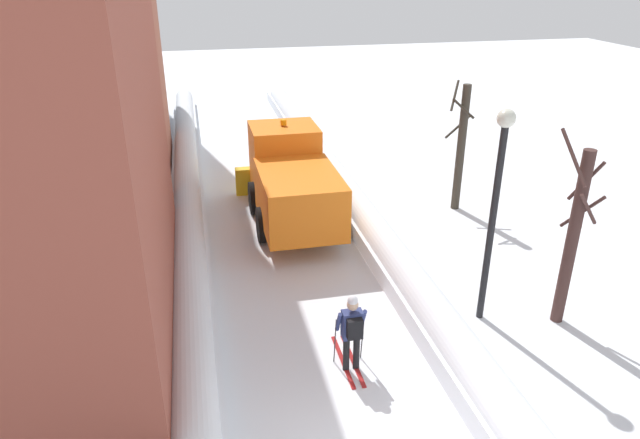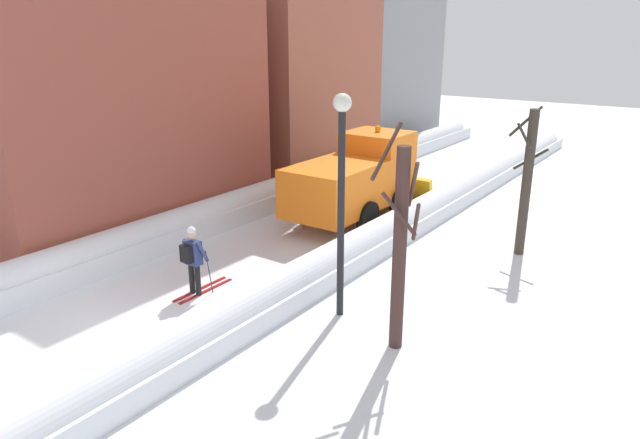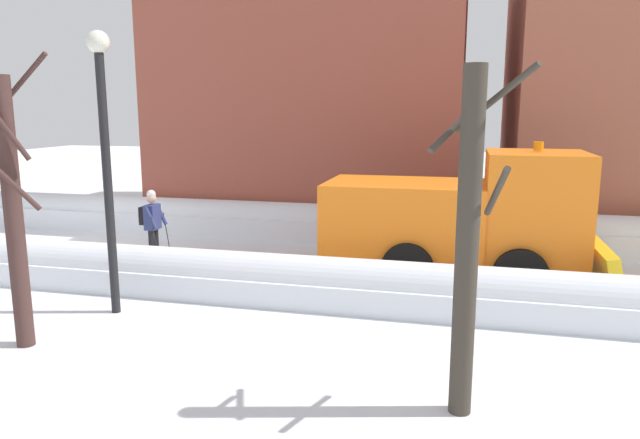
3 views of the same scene
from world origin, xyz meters
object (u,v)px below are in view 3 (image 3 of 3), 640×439
object	(u,v)px
skier	(152,222)
street_lamp	(105,139)
traffic_light_pole	(277,135)
bare_tree_mid	(468,241)
plow_truck	(466,217)
bare_tree_near	(13,209)

from	to	relation	value
skier	street_lamp	bearing A→B (deg)	18.77
traffic_light_pole	bare_tree_mid	world-z (taller)	bare_tree_mid
plow_truck	skier	size ratio (longest dim) A/B	3.31
plow_truck	traffic_light_pole	world-z (taller)	traffic_light_pole
skier	bare_tree_near	size ratio (longest dim) A/B	0.39
traffic_light_pole	street_lamp	world-z (taller)	street_lamp
skier	bare_tree_mid	distance (m)	9.61
bare_tree_mid	plow_truck	bearing A→B (deg)	-179.96
bare_tree_near	bare_tree_mid	distance (m)	6.89
plow_truck	street_lamp	size ratio (longest dim) A/B	1.17
street_lamp	bare_tree_mid	bearing A→B (deg)	70.62
plow_truck	bare_tree_near	world-z (taller)	bare_tree_near
plow_truck	bare_tree_near	distance (m)	8.68
skier	bare_tree_mid	bearing A→B (deg)	52.49
bare_tree_near	skier	bearing A→B (deg)	-172.58
traffic_light_pole	plow_truck	bearing A→B (deg)	54.07
traffic_light_pole	bare_tree_mid	distance (m)	11.28
bare_tree_near	bare_tree_mid	size ratio (longest dim) A/B	1.07
skier	street_lamp	size ratio (longest dim) A/B	0.35
plow_truck	street_lamp	bearing A→B (deg)	-61.13
traffic_light_pole	bare_tree_mid	size ratio (longest dim) A/B	0.99
street_lamp	bare_tree_mid	xyz separation A→B (m)	(2.23, 6.35, -1.03)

